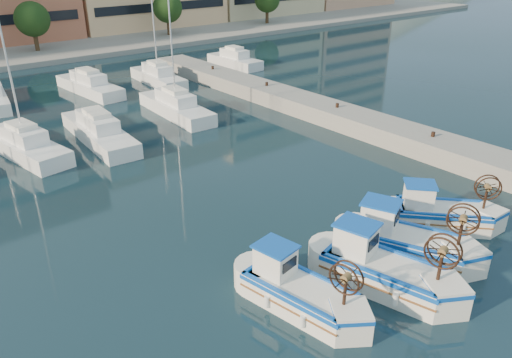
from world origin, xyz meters
The scene contains 7 objects.
ground centered at (0.00, 0.00, 0.00)m, with size 300.00×300.00×0.00m, color #182E3F.
quay centered at (13.00, 8.00, 0.60)m, with size 3.00×60.00×1.20m, color gray.
yacht_marina centered at (-3.61, 27.56, 0.53)m, with size 40.87×24.02×11.50m.
fishing_boat_a centered at (-3.74, 0.70, 0.77)m, with size 2.54×4.61×2.80m.
fishing_boat_b centered at (-0.41, -0.46, 0.85)m, with size 3.10×5.07×3.07m.
fishing_boat_c centered at (1.97, 0.18, 0.83)m, with size 3.63×5.02×3.03m.
fishing_boat_d centered at (5.39, 0.68, 0.76)m, with size 4.18×4.34×2.77m.
Camera 1 is at (-14.18, -9.63, 12.10)m, focal length 35.00 mm.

